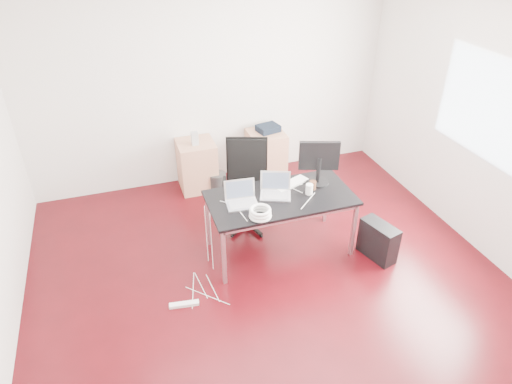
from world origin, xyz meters
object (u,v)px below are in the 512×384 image
object	(u,v)px
office_chair	(247,181)
filing_cabinet_left	(197,165)
desk	(281,201)
pc_tower	(378,241)
filing_cabinet_right	(266,155)

from	to	relation	value
office_chair	filing_cabinet_left	distance (m)	1.14
desk	filing_cabinet_left	bearing A→B (deg)	109.62
desk	pc_tower	bearing A→B (deg)	-24.88
filing_cabinet_right	pc_tower	bearing A→B (deg)	-74.68
filing_cabinet_left	pc_tower	world-z (taller)	filing_cabinet_left
desk	office_chair	bearing A→B (deg)	106.33
office_chair	filing_cabinet_left	bearing A→B (deg)	130.19
office_chair	pc_tower	distance (m)	1.68
office_chair	pc_tower	xyz separation A→B (m)	(1.20, -1.11, -0.39)
office_chair	filing_cabinet_left	size ratio (longest dim) A/B	1.54
filing_cabinet_right	office_chair	bearing A→B (deg)	-120.82
pc_tower	filing_cabinet_left	bearing A→B (deg)	110.96
office_chair	filing_cabinet_right	xyz separation A→B (m)	(0.62, 1.03, -0.26)
filing_cabinet_left	filing_cabinet_right	size ratio (longest dim) A/B	1.00
desk	filing_cabinet_right	world-z (taller)	desk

